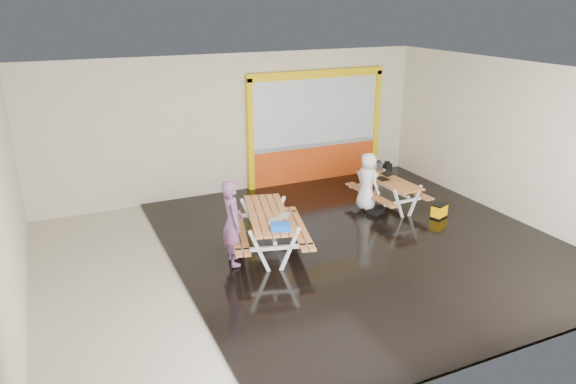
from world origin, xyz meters
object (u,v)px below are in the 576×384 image
person_left (232,222)px  fluke_bag (439,211)px  picnic_table_left (268,223)px  picnic_table_right (388,186)px  dark_case (376,210)px  backpack (387,169)px  laptop_right (384,177)px  person_right (368,181)px  toolbox (374,166)px  laptop_left (278,219)px  blue_pouch (281,227)px

person_left → fluke_bag: size_ratio=3.67×
picnic_table_left → picnic_table_right: bearing=16.3°
dark_case → picnic_table_left: bearing=-165.3°
backpack → person_left: bearing=-156.5°
laptop_right → person_right: bearing=-171.6°
picnic_table_right → person_left: bearing=-163.8°
picnic_table_left → backpack: same height
person_left → laptop_right: (4.22, 1.33, -0.11)m
picnic_table_right → dark_case: bearing=-153.9°
person_left → dark_case: 4.02m
laptop_right → toolbox: bearing=74.7°
picnic_table_right → person_right: bearing=178.7°
laptop_left → dark_case: (3.01, 1.26, -0.78)m
person_left → picnic_table_right: bearing=-68.2°
laptop_right → picnic_table_left: bearing=-162.0°
picnic_table_left → person_left: person_left is taller
laptop_left → person_right: bearing=27.5°
picnic_table_left → picnic_table_right: size_ratio=1.29×
laptop_left → backpack: laptop_left is taller
person_right → laptop_right: 0.52m
blue_pouch → backpack: (4.10, 2.67, -0.22)m
toolbox → picnic_table_right: bearing=-98.9°
person_right → toolbox: 1.09m
laptop_left → toolbox: bearing=32.8°
picnic_table_right → laptop_right: bearing=129.5°
laptop_right → dark_case: laptop_right is taller
dark_case → fluke_bag: size_ratio=0.80×
picnic_table_right → laptop_right: 0.25m
blue_pouch → backpack: 4.90m
person_right → blue_pouch: person_right is taller
toolbox → laptop_left: bearing=-147.2°
person_right → laptop_left: 3.27m
laptop_left → picnic_table_right: bearing=23.2°
picnic_table_right → laptop_left: bearing=-156.8°
person_left → toolbox: (4.42, 2.08, -0.07)m
person_left → blue_pouch: (0.71, -0.58, 0.01)m
picnic_table_left → blue_pouch: (-0.09, -0.80, 0.25)m
picnic_table_right → backpack: (0.52, 0.84, 0.11)m
laptop_left → laptop_right: bearing=24.9°
dark_case → laptop_left: bearing=-157.2°
person_right → laptop_left: (-2.90, -1.51, 0.13)m
laptop_right → laptop_left: bearing=-155.1°
person_left → toolbox: 4.89m
picnic_table_left → toolbox: (3.62, 1.86, 0.17)m
picnic_table_right → toolbox: bearing=81.1°
backpack → picnic_table_right: bearing=-121.9°
picnic_table_left → laptop_right: bearing=18.0°
dark_case → laptop_right: bearing=38.7°
fluke_bag → laptop_left: bearing=-173.8°
picnic_table_right → laptop_left: (-3.48, -1.50, 0.34)m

